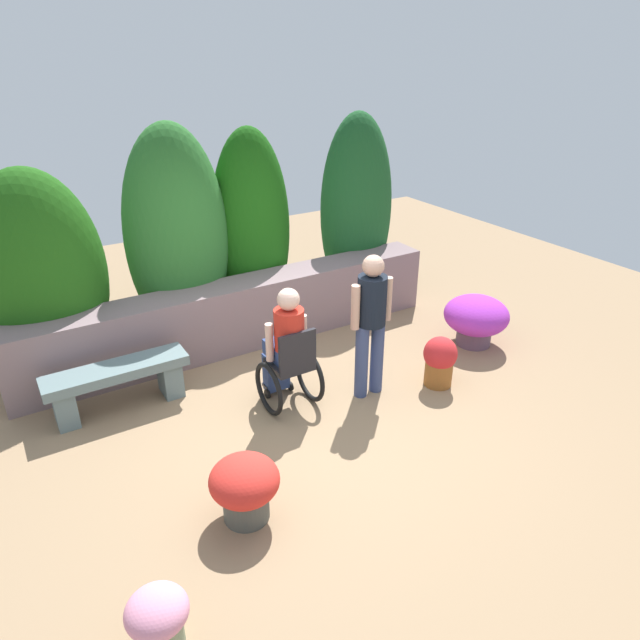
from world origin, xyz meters
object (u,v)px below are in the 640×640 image
at_px(person_standing_companion, 371,317).
at_px(flower_pot_terracotta_by_wall, 158,618).
at_px(flower_pot_small_foreground, 476,318).
at_px(person_in_wheelchair, 287,352).
at_px(flower_pot_purple_near, 440,360).
at_px(flower_pot_red_accent, 245,486).
at_px(stone_bench, 118,381).

height_order(person_standing_companion, flower_pot_terracotta_by_wall, person_standing_companion).
bearing_deg(flower_pot_small_foreground, person_in_wheelchair, 179.05).
bearing_deg(flower_pot_small_foreground, flower_pot_terracotta_by_wall, -157.52).
distance_m(person_standing_companion, flower_pot_purple_near, 1.00).
distance_m(flower_pot_terracotta_by_wall, flower_pot_red_accent, 1.17).
distance_m(person_in_wheelchair, flower_pot_small_foreground, 2.64).
bearing_deg(flower_pot_purple_near, stone_bench, 156.20).
distance_m(stone_bench, flower_pot_small_foreground, 4.23).
distance_m(stone_bench, flower_pot_purple_near, 3.40).
bearing_deg(flower_pot_purple_near, flower_pot_terracotta_by_wall, -158.34).
relative_size(stone_bench, flower_pot_small_foreground, 1.79).
xyz_separation_m(stone_bench, flower_pot_red_accent, (0.46, -2.07, -0.01)).
bearing_deg(stone_bench, person_in_wheelchair, -36.60).
distance_m(person_in_wheelchair, person_standing_companion, 0.92).
relative_size(person_standing_companion, flower_pot_purple_near, 2.73).
height_order(flower_pot_terracotta_by_wall, flower_pot_red_accent, flower_pot_red_accent).
xyz_separation_m(flower_pot_red_accent, flower_pot_small_foreground, (3.67, 1.18, 0.04)).
bearing_deg(flower_pot_red_accent, person_in_wheelchair, 49.38).
height_order(stone_bench, flower_pot_small_foreground, flower_pot_small_foreground).
height_order(person_in_wheelchair, flower_pot_purple_near, person_in_wheelchair).
distance_m(person_in_wheelchair, flower_pot_purple_near, 1.71).
bearing_deg(person_in_wheelchair, person_standing_companion, -9.85).
distance_m(person_standing_companion, flower_pot_terracotta_by_wall, 3.33).
bearing_deg(person_standing_companion, flower_pot_red_accent, -136.60).
height_order(person_in_wheelchair, flower_pot_small_foreground, person_in_wheelchair).
bearing_deg(flower_pot_red_accent, flower_pot_terracotta_by_wall, -141.85).
xyz_separation_m(flower_pot_terracotta_by_wall, flower_pot_small_foreground, (4.59, 1.90, 0.10)).
relative_size(person_in_wheelchair, flower_pot_purple_near, 2.31).
relative_size(flower_pot_red_accent, flower_pot_small_foreground, 0.70).
bearing_deg(person_standing_companion, flower_pot_purple_near, -3.03).
relative_size(flower_pot_purple_near, flower_pot_red_accent, 1.03).
bearing_deg(person_standing_companion, person_in_wheelchair, 179.12).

